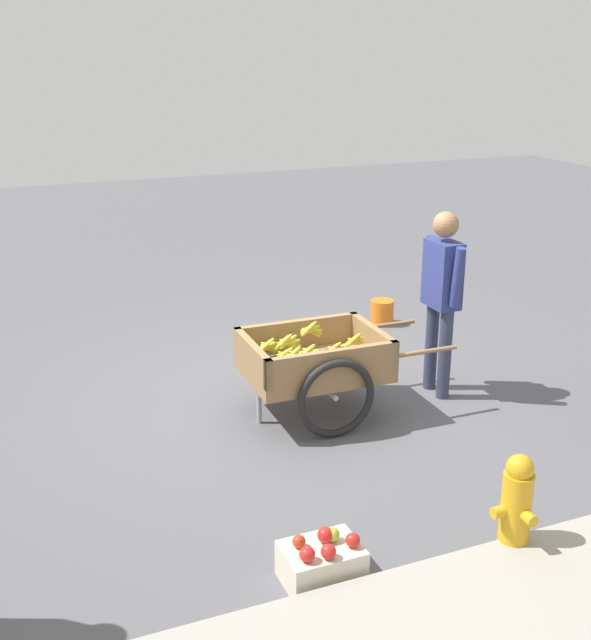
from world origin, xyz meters
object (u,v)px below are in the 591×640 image
Objects in this scene: vendor_person at (442,288)px; plastic_bucket at (382,312)px; fire_hydrant at (516,507)px; apple_crate at (322,562)px; fruit_cart at (314,364)px.

vendor_person is 1.99m from plastic_bucket.
fire_hydrant is 4.16m from plastic_bucket.
fire_hydrant is 2.51× the size of plastic_bucket.
fire_hydrant is (0.85, 2.20, -0.62)m from vendor_person.
vendor_person is at bearing -135.15° from apple_crate.
fruit_cart is at bearing -1.31° from vendor_person.
apple_crate is at bearing -11.31° from fire_hydrant.
apple_crate is (0.83, 2.00, -0.31)m from fruit_cart.
fruit_cart is 2.18m from apple_crate.
vendor_person reaches higher than apple_crate.
fire_hydrant is at bearing 97.61° from fruit_cart.
fruit_cart reaches higher than apple_crate.
vendor_person is (-1.15, 0.03, 0.51)m from fruit_cart.
plastic_bucket is 4.44m from apple_crate.
fruit_cart reaches higher than plastic_bucket.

